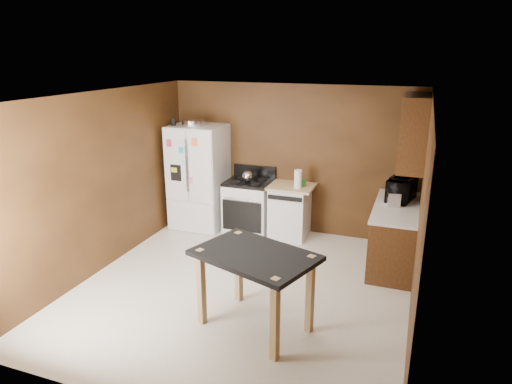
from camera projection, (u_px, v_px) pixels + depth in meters
The scene contains 18 objects.
floor at pixel (242, 289), 6.02m from camera, with size 4.50×4.50×0.00m, color white.
ceiling at pixel (240, 96), 5.28m from camera, with size 4.50×4.50×0.00m, color white.
wall_back at pixel (291, 160), 7.67m from camera, with size 4.20×4.20×0.00m, color #573417.
wall_front at pixel (136, 282), 3.63m from camera, with size 4.20×4.20×0.00m, color #573417.
wall_left at pixel (101, 183), 6.34m from camera, with size 4.50×4.50×0.00m, color #573417.
wall_right at pixel (420, 220), 4.96m from camera, with size 4.50×4.50×0.00m, color #573417.
roasting_pan at pixel (194, 123), 7.63m from camera, with size 0.39×0.39×0.10m, color silver.
pen_cup at pixel (173, 122), 7.65m from camera, with size 0.08×0.08×0.12m, color black.
kettle at pixel (248, 176), 7.61m from camera, with size 0.18×0.18×0.18m, color silver.
paper_towel at pixel (298, 179), 7.30m from camera, with size 0.13×0.13×0.29m, color white.
green_canister at pixel (303, 182), 7.44m from camera, with size 0.11×0.11×0.12m, color green.
toaster at pixel (393, 198), 6.49m from camera, with size 0.17×0.28×0.20m, color silver.
microwave at pixel (402, 190), 6.68m from camera, with size 0.57×0.38×0.31m, color black.
refrigerator at pixel (199, 177), 7.93m from camera, with size 0.90×0.80×1.80m.
gas_range at pixel (249, 205), 7.82m from camera, with size 0.76×0.68×1.10m.
dishwasher at pixel (290, 210), 7.61m from camera, with size 0.78×0.63×0.89m.
right_cabinets at pixel (400, 205), 6.48m from camera, with size 0.63×1.58×2.45m.
island at pixel (255, 265), 4.97m from camera, with size 1.49×1.23×0.92m.
Camera 1 is at (2.02, -4.98, 3.02)m, focal length 32.00 mm.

